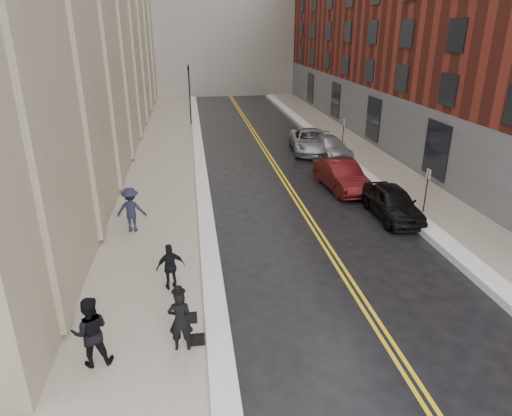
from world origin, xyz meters
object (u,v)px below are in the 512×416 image
object	(u,v)px
car_black	(392,202)
car_silver_near	(330,147)
pedestrian_main	(180,321)
pedestrian_a	(91,332)
pedestrian_b	(131,210)
car_silver_far	(310,141)
car_maroon	(341,175)
pedestrian_c	(171,267)

from	to	relation	value
car_black	car_silver_near	distance (m)	10.73
pedestrian_main	pedestrian_a	size ratio (longest dim) A/B	0.92
car_silver_near	pedestrian_b	size ratio (longest dim) A/B	2.35
pedestrian_main	pedestrian_b	world-z (taller)	pedestrian_b
pedestrian_main	pedestrian_a	distance (m)	2.24
car_silver_near	car_silver_far	distance (m)	1.74
car_black	pedestrian_main	size ratio (longest dim) A/B	2.42
car_silver_near	pedestrian_b	xyz separation A→B (m)	(-11.90, -10.88, 0.45)
car_silver_near	car_silver_far	bearing A→B (deg)	120.32
car_maroon	car_silver_near	xyz separation A→B (m)	(1.39, 6.63, -0.12)
pedestrian_a	pedestrian_b	size ratio (longest dim) A/B	1.01
car_silver_far	pedestrian_main	bearing A→B (deg)	-106.77
car_silver_near	pedestrian_b	bearing A→B (deg)	-144.83
car_silver_near	car_black	bearing A→B (deg)	-98.86
car_black	car_silver_near	bearing A→B (deg)	89.04
car_maroon	car_silver_near	size ratio (longest dim) A/B	1.05
car_silver_far	pedestrian_a	world-z (taller)	pedestrian_a
car_silver_near	pedestrian_c	size ratio (longest dim) A/B	2.81
car_silver_near	pedestrian_c	distance (m)	18.73
car_maroon	car_black	bearing A→B (deg)	-79.85
pedestrian_b	car_maroon	bearing A→B (deg)	-150.80
car_black	pedestrian_a	xyz separation A→B (m)	(-11.72, -8.40, 0.38)
car_silver_far	pedestrian_main	size ratio (longest dim) A/B	3.07
car_maroon	pedestrian_b	distance (m)	11.34
pedestrian_main	pedestrian_c	world-z (taller)	pedestrian_main
car_maroon	pedestrian_b	xyz separation A→B (m)	(-10.51, -4.25, 0.33)
car_black	pedestrian_c	xyz separation A→B (m)	(-9.85, -5.01, 0.22)
car_silver_far	car_maroon	bearing A→B (deg)	-85.79
car_black	car_silver_near	size ratio (longest dim) A/B	0.96
car_black	pedestrian_main	world-z (taller)	pedestrian_main
pedestrian_a	pedestrian_c	size ratio (longest dim) A/B	1.21
car_black	car_silver_near	xyz separation A→B (m)	(0.30, 10.72, -0.08)
car_silver_far	pedestrian_c	world-z (taller)	pedestrian_c
pedestrian_b	car_black	bearing A→B (deg)	-172.03
car_black	pedestrian_main	bearing A→B (deg)	-138.69
pedestrian_a	pedestrian_c	world-z (taller)	pedestrian_a
car_maroon	car_silver_far	xyz separation A→B (m)	(0.33, 8.01, -0.02)
pedestrian_c	car_silver_far	bearing A→B (deg)	-132.48
pedestrian_b	car_silver_near	bearing A→B (deg)	-130.37
pedestrian_b	pedestrian_c	xyz separation A→B (m)	(1.75, -4.86, -0.16)
car_maroon	car_silver_near	distance (m)	6.78
car_maroon	pedestrian_c	size ratio (longest dim) A/B	2.94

